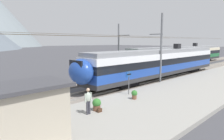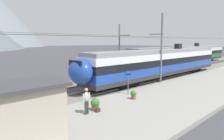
# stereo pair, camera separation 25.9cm
# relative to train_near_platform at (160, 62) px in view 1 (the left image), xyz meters

# --- Properties ---
(ground_plane) EXTENTS (400.00, 400.00, 0.00)m
(ground_plane) POSITION_rel_train_near_platform_xyz_m (-10.81, -0.93, -2.22)
(ground_plane) COLOR #424247
(platform_slab) EXTENTS (120.00, 7.78, 0.30)m
(platform_slab) POSITION_rel_train_near_platform_xyz_m (-10.81, -5.73, -2.08)
(platform_slab) COLOR gray
(platform_slab) RESTS_ON ground
(track_near) EXTENTS (120.00, 3.00, 0.28)m
(track_near) POSITION_rel_train_near_platform_xyz_m (-10.81, -0.00, -2.16)
(track_near) COLOR slate
(track_near) RESTS_ON ground
(track_far) EXTENTS (120.00, 3.00, 0.28)m
(track_far) POSITION_rel_train_near_platform_xyz_m (-10.81, 5.03, -2.16)
(track_far) COLOR slate
(track_far) RESTS_ON ground
(train_near_platform) EXTENTS (26.31, 2.96, 4.27)m
(train_near_platform) POSITION_rel_train_near_platform_xyz_m (0.00, 0.00, 0.00)
(train_near_platform) COLOR #2D2D30
(train_near_platform) RESTS_ON track_near
(train_far_track) EXTENTS (35.03, 2.84, 4.27)m
(train_far_track) POSITION_rel_train_near_platform_xyz_m (16.27, 5.03, 0.01)
(train_far_track) COLOR #2D2D30
(train_far_track) RESTS_ON track_far
(catenary_mast_mid) EXTENTS (49.48, 1.78, 8.02)m
(catenary_mast_mid) POSITION_rel_train_near_platform_xyz_m (-2.23, -1.37, 1.92)
(catenary_mast_mid) COLOR slate
(catenary_mast_mid) RESTS_ON ground
(catenary_mast_far_side) EXTENTS (49.48, 2.29, 7.47)m
(catenary_mast_far_side) POSITION_rel_train_near_platform_xyz_m (-0.43, 6.85, 1.71)
(catenary_mast_far_side) COLOR slate
(catenary_mast_far_side) RESTS_ON ground
(platform_sign) EXTENTS (0.70, 0.08, 2.02)m
(platform_sign) POSITION_rel_train_near_platform_xyz_m (-9.47, -2.91, -0.44)
(platform_sign) COLOR #59595B
(platform_sign) RESTS_ON platform_slab
(passenger_walking) EXTENTS (0.53, 0.22, 1.69)m
(passenger_walking) POSITION_rel_train_near_platform_xyz_m (-14.92, -4.30, -0.98)
(passenger_walking) COLOR #383842
(passenger_walking) RESTS_ON platform_slab
(handbag_beside_passenger) EXTENTS (0.32, 0.18, 0.36)m
(handbag_beside_passenger) POSITION_rel_train_near_platform_xyz_m (-14.18, -4.50, -1.80)
(handbag_beside_passenger) COLOR #472D1E
(handbag_beside_passenger) RESTS_ON platform_slab
(potted_plant_platform_edge) EXTENTS (0.59, 0.59, 0.82)m
(potted_plant_platform_edge) POSITION_rel_train_near_platform_xyz_m (-14.09, -4.13, -1.48)
(potted_plant_platform_edge) COLOR brown
(potted_plant_platform_edge) RESTS_ON platform_slab
(potted_plant_by_shelter) EXTENTS (0.48, 0.48, 0.72)m
(potted_plant_by_shelter) POSITION_rel_train_near_platform_xyz_m (-10.24, -4.18, -1.52)
(potted_plant_by_shelter) COLOR brown
(potted_plant_by_shelter) RESTS_ON platform_slab
(platform_shelter) EXTENTS (5.39, 2.56, 2.77)m
(platform_shelter) POSITION_rel_train_near_platform_xyz_m (-20.08, -5.41, -0.52)
(platform_shelter) COLOR #B7AD99
(platform_shelter) RESTS_ON platform_slab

